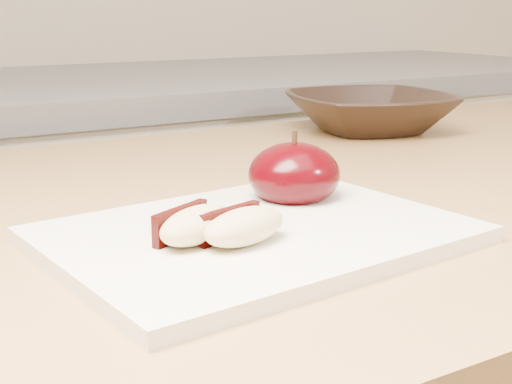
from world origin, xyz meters
TOP-DOWN VIEW (x-y plane):
  - back_cabinet at (0.00, 1.20)m, footprint 2.40×0.62m
  - cutting_board at (-0.01, 0.38)m, footprint 0.30×0.23m
  - apple_half at (0.06, 0.44)m, footprint 0.10×0.10m
  - apple_wedge_a at (-0.06, 0.37)m, footprint 0.07×0.06m
  - apple_wedge_b at (-0.04, 0.36)m, footprint 0.07×0.05m
  - bowl at (0.35, 0.70)m, footprint 0.25×0.25m

SIDE VIEW (x-z plane):
  - back_cabinet at x=0.00m, z-range 0.00..0.94m
  - cutting_board at x=-0.01m, z-range 0.90..0.91m
  - apple_wedge_a at x=-0.06m, z-range 0.91..0.93m
  - apple_wedge_b at x=-0.04m, z-range 0.91..0.93m
  - bowl at x=0.35m, z-range 0.90..0.95m
  - apple_half at x=0.06m, z-range 0.90..0.96m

